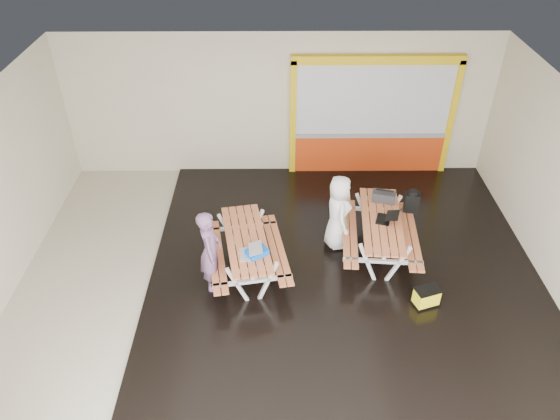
{
  "coord_description": "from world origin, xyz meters",
  "views": [
    {
      "loc": [
        -0.07,
        -7.43,
        7.06
      ],
      "look_at": [
        0.0,
        0.9,
        1.0
      ],
      "focal_mm": 33.9,
      "sensor_mm": 36.0,
      "label": 1
    }
  ],
  "objects_px": {
    "person_right": "(338,212)",
    "blue_pouch": "(257,252)",
    "dark_case": "(361,246)",
    "fluke_bag": "(426,297)",
    "picnic_table_left": "(246,246)",
    "backpack": "(412,201)",
    "toolbox": "(384,197)",
    "picnic_table_right": "(381,228)",
    "laptop_right": "(387,218)",
    "laptop_left": "(250,252)",
    "person_left": "(210,251)"
  },
  "relations": [
    {
      "from": "person_right",
      "to": "toolbox",
      "type": "xyz_separation_m",
      "value": [
        0.97,
        0.43,
        0.07
      ]
    },
    {
      "from": "picnic_table_left",
      "to": "dark_case",
      "type": "bearing_deg",
      "value": 14.88
    },
    {
      "from": "person_left",
      "to": "person_right",
      "type": "bearing_deg",
      "value": -68.19
    },
    {
      "from": "backpack",
      "to": "fluke_bag",
      "type": "bearing_deg",
      "value": -93.16
    },
    {
      "from": "person_right",
      "to": "toolbox",
      "type": "height_order",
      "value": "person_right"
    },
    {
      "from": "picnic_table_right",
      "to": "laptop_left",
      "type": "height_order",
      "value": "laptop_left"
    },
    {
      "from": "picnic_table_right",
      "to": "fluke_bag",
      "type": "xyz_separation_m",
      "value": [
        0.63,
        -1.48,
        -0.43
      ]
    },
    {
      "from": "person_right",
      "to": "picnic_table_left",
      "type": "bearing_deg",
      "value": 104.85
    },
    {
      "from": "person_right",
      "to": "dark_case",
      "type": "relative_size",
      "value": 3.87
    },
    {
      "from": "picnic_table_right",
      "to": "backpack",
      "type": "relative_size",
      "value": 4.57
    },
    {
      "from": "person_right",
      "to": "picnic_table_right",
      "type": "bearing_deg",
      "value": -110.74
    },
    {
      "from": "person_right",
      "to": "backpack",
      "type": "height_order",
      "value": "person_right"
    },
    {
      "from": "laptop_right",
      "to": "dark_case",
      "type": "distance_m",
      "value": 0.9
    },
    {
      "from": "picnic_table_left",
      "to": "picnic_table_right",
      "type": "relative_size",
      "value": 1.01
    },
    {
      "from": "person_left",
      "to": "laptop_left",
      "type": "bearing_deg",
      "value": -98.23
    },
    {
      "from": "person_right",
      "to": "backpack",
      "type": "bearing_deg",
      "value": -78.99
    },
    {
      "from": "dark_case",
      "to": "picnic_table_left",
      "type": "bearing_deg",
      "value": -165.12
    },
    {
      "from": "laptop_left",
      "to": "fluke_bag",
      "type": "height_order",
      "value": "laptop_left"
    },
    {
      "from": "picnic_table_left",
      "to": "toolbox",
      "type": "relative_size",
      "value": 4.57
    },
    {
      "from": "blue_pouch",
      "to": "picnic_table_right",
      "type": "bearing_deg",
      "value": 22.44
    },
    {
      "from": "person_right",
      "to": "blue_pouch",
      "type": "xyz_separation_m",
      "value": [
        -1.57,
        -1.19,
        -0.01
      ]
    },
    {
      "from": "picnic_table_right",
      "to": "person_right",
      "type": "bearing_deg",
      "value": 166.51
    },
    {
      "from": "fluke_bag",
      "to": "dark_case",
      "type": "bearing_deg",
      "value": 121.15
    },
    {
      "from": "person_right",
      "to": "laptop_right",
      "type": "height_order",
      "value": "person_right"
    },
    {
      "from": "person_right",
      "to": "laptop_left",
      "type": "distance_m",
      "value": 2.08
    },
    {
      "from": "person_right",
      "to": "laptop_right",
      "type": "xyz_separation_m",
      "value": [
        0.92,
        -0.22,
        0.02
      ]
    },
    {
      "from": "dark_case",
      "to": "fluke_bag",
      "type": "xyz_separation_m",
      "value": [
        0.95,
        -1.57,
        0.11
      ]
    },
    {
      "from": "laptop_right",
      "to": "blue_pouch",
      "type": "relative_size",
      "value": 1.37
    },
    {
      "from": "picnic_table_left",
      "to": "laptop_left",
      "type": "distance_m",
      "value": 0.54
    },
    {
      "from": "person_left",
      "to": "dark_case",
      "type": "distance_m",
      "value": 3.19
    },
    {
      "from": "person_left",
      "to": "dark_case",
      "type": "xyz_separation_m",
      "value": [
        2.93,
        1.02,
        -0.75
      ]
    },
    {
      "from": "person_left",
      "to": "person_right",
      "type": "height_order",
      "value": "person_left"
    },
    {
      "from": "picnic_table_right",
      "to": "laptop_right",
      "type": "xyz_separation_m",
      "value": [
        0.08,
        -0.02,
        0.26
      ]
    },
    {
      "from": "toolbox",
      "to": "backpack",
      "type": "distance_m",
      "value": 0.65
    },
    {
      "from": "person_left",
      "to": "person_right",
      "type": "relative_size",
      "value": 1.05
    },
    {
      "from": "blue_pouch",
      "to": "laptop_left",
      "type": "bearing_deg",
      "value": -179.58
    },
    {
      "from": "person_left",
      "to": "laptop_left",
      "type": "height_order",
      "value": "person_left"
    },
    {
      "from": "laptop_left",
      "to": "toolbox",
      "type": "bearing_deg",
      "value": 31.38
    },
    {
      "from": "toolbox",
      "to": "laptop_right",
      "type": "bearing_deg",
      "value": -94.37
    },
    {
      "from": "picnic_table_left",
      "to": "fluke_bag",
      "type": "distance_m",
      "value": 3.41
    },
    {
      "from": "picnic_table_right",
      "to": "backpack",
      "type": "xyz_separation_m",
      "value": [
        0.75,
        0.72,
        0.13
      ]
    },
    {
      "from": "person_right",
      "to": "blue_pouch",
      "type": "relative_size",
      "value": 4.32
    },
    {
      "from": "picnic_table_right",
      "to": "person_right",
      "type": "relative_size",
      "value": 1.44
    },
    {
      "from": "dark_case",
      "to": "fluke_bag",
      "type": "relative_size",
      "value": 0.81
    },
    {
      "from": "laptop_left",
      "to": "backpack",
      "type": "bearing_deg",
      "value": 27.6
    },
    {
      "from": "picnic_table_left",
      "to": "laptop_right",
      "type": "bearing_deg",
      "value": 10.51
    },
    {
      "from": "toolbox",
      "to": "dark_case",
      "type": "relative_size",
      "value": 1.23
    },
    {
      "from": "picnic_table_right",
      "to": "backpack",
      "type": "bearing_deg",
      "value": 43.91
    },
    {
      "from": "dark_case",
      "to": "blue_pouch",
      "type": "bearing_deg",
      "value": -152.68
    },
    {
      "from": "person_left",
      "to": "laptop_right",
      "type": "height_order",
      "value": "person_left"
    }
  ]
}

